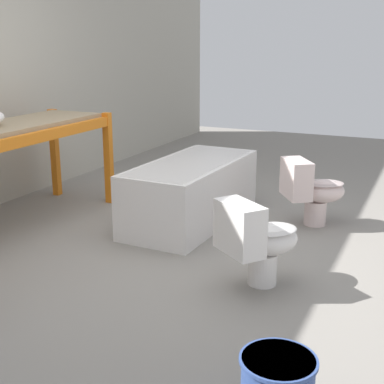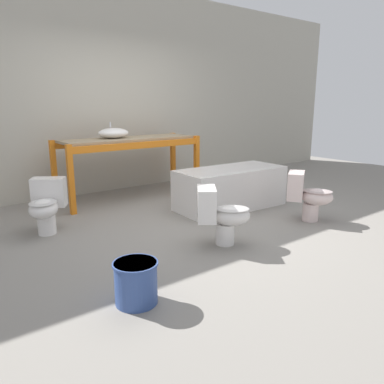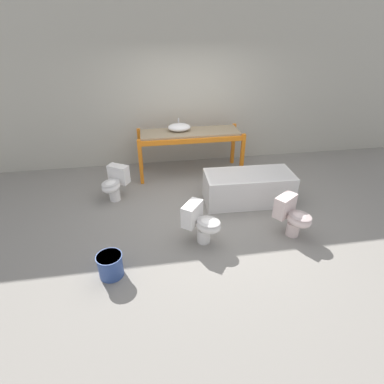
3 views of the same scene
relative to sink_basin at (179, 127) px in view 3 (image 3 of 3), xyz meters
name	(u,v)px [view 3 (image 3 of 3)]	position (x,y,z in m)	size (l,w,h in m)	color
ground_plane	(205,207)	(0.25, -1.48, -0.99)	(12.00, 12.00, 0.00)	gray
warehouse_wall_rear	(187,89)	(0.25, 0.61, 0.61)	(10.80, 0.08, 3.20)	#B2AD9E
shelving_rack	(190,138)	(0.21, -0.06, -0.21)	(2.12, 0.74, 0.91)	orange
sink_basin	(179,127)	(0.00, 0.00, 0.00)	(0.46, 0.35, 0.23)	white
bathtub_main	(248,186)	(1.04, -1.40, -0.67)	(1.55, 0.72, 0.55)	white
toilet_near	(293,215)	(1.39, -2.41, -0.66)	(0.57, 0.63, 0.60)	silver
toilet_far	(201,222)	(0.01, -2.36, -0.66)	(0.63, 0.59, 0.60)	white
toilet_extra	(115,183)	(-1.29, -0.92, -0.66)	(0.56, 0.63, 0.60)	white
bucket_white	(110,265)	(-1.25, -2.86, -0.82)	(0.33, 0.33, 0.32)	#334C8C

